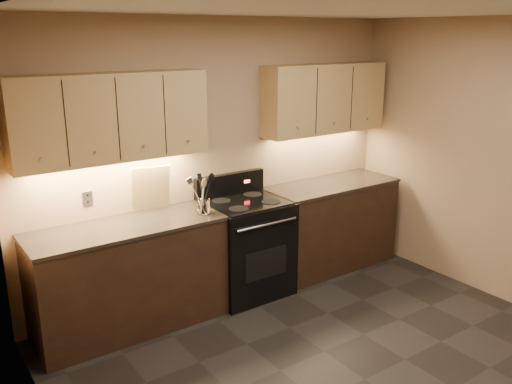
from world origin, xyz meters
The scene contains 16 objects.
floor centered at (0.00, 0.00, 0.00)m, with size 4.00×4.00×0.00m, color black.
ceiling centered at (0.00, 0.00, 2.60)m, with size 4.00×4.00×0.00m, color silver.
wall_back centered at (0.00, 2.00, 1.30)m, with size 4.00×0.04×2.60m, color #9C795B.
wall_left centered at (-2.00, 0.00, 1.30)m, with size 0.04×4.00×2.60m, color #9C795B.
counter_left centered at (-1.10, 1.70, 0.47)m, with size 1.62×0.62×0.93m.
counter_right centered at (1.18, 1.70, 0.47)m, with size 1.46×0.62×0.93m.
stove centered at (0.08, 1.68, 0.48)m, with size 0.76×0.68×1.14m.
upper_cab_left centered at (-1.10, 1.85, 1.80)m, with size 1.60×0.30×0.70m, color tan.
upper_cab_right centered at (1.18, 1.85, 1.80)m, with size 1.44×0.30×0.70m, color tan.
outlet_plate centered at (-1.30, 1.99, 1.12)m, with size 0.09×0.01×0.12m, color #B2B5BA.
utensil_crock centered at (-0.42, 1.60, 0.99)m, with size 0.12×0.12×0.14m.
cutting_board centered at (-0.76, 1.94, 1.13)m, with size 0.33×0.02×0.42m, color tan.
wooden_spoon centered at (-0.46, 1.58, 1.09)m, with size 0.06×0.06×0.30m, color tan, non-canonical shape.
black_spoon centered at (-0.42, 1.62, 1.12)m, with size 0.06×0.06×0.35m, color black, non-canonical shape.
black_turner centered at (-0.41, 1.57, 1.12)m, with size 0.08×0.08×0.35m, color black, non-canonical shape.
steel_spatula centered at (-0.41, 1.61, 1.13)m, with size 0.08×0.08×0.36m, color silver, non-canonical shape.
Camera 1 is at (-2.62, -2.35, 2.44)m, focal length 38.00 mm.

